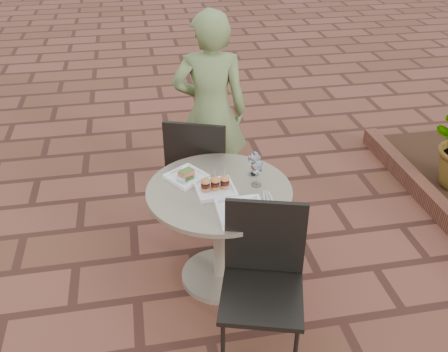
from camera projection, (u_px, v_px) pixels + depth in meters
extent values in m
plane|color=brown|center=(261.00, 283.00, 3.40)|extent=(60.00, 60.00, 0.00)
cylinder|color=gray|center=(220.00, 275.00, 3.43)|extent=(0.52, 0.52, 0.04)
cylinder|color=gray|center=(219.00, 237.00, 3.26)|extent=(0.08, 0.08, 0.70)
cylinder|color=gray|center=(219.00, 191.00, 3.07)|extent=(0.90, 0.90, 0.03)
cube|color=black|center=(202.00, 170.00, 3.80)|extent=(0.57, 0.57, 0.03)
cube|color=black|center=(195.00, 154.00, 3.50)|extent=(0.42, 0.19, 0.46)
cylinder|color=black|center=(230.00, 184.00, 4.05)|extent=(0.02, 0.02, 0.44)
cylinder|color=black|center=(185.00, 180.00, 4.11)|extent=(0.02, 0.02, 0.44)
cylinder|color=black|center=(222.00, 211.00, 3.73)|extent=(0.02, 0.02, 0.44)
cylinder|color=black|center=(173.00, 206.00, 3.79)|extent=(0.02, 0.02, 0.44)
cube|color=black|center=(262.00, 296.00, 2.67)|extent=(0.55, 0.55, 0.03)
cube|color=black|center=(265.00, 236.00, 2.71)|extent=(0.43, 0.16, 0.46)
cylinder|color=black|center=(223.00, 351.00, 2.65)|extent=(0.02, 0.02, 0.44)
cylinder|color=black|center=(230.00, 299.00, 2.97)|extent=(0.02, 0.02, 0.44)
cylinder|color=black|center=(294.00, 304.00, 2.94)|extent=(0.02, 0.02, 0.44)
imported|color=#5E6F3D|center=(210.00, 113.00, 3.86)|extent=(0.62, 0.45, 1.59)
cube|color=white|center=(186.00, 178.00, 3.16)|extent=(0.30, 0.30, 0.01)
cube|color=#D8664C|center=(186.00, 173.00, 3.15)|extent=(0.11, 0.10, 0.03)
cube|color=#4C5D29|center=(186.00, 171.00, 3.14)|extent=(0.11, 0.10, 0.01)
cube|color=white|center=(215.00, 190.00, 3.04)|extent=(0.25, 0.25, 0.01)
cube|color=white|center=(241.00, 213.00, 2.84)|extent=(0.27, 0.27, 0.01)
ellipsoid|color=#C55165|center=(236.00, 218.00, 2.77)|extent=(0.05, 0.04, 0.02)
cylinder|color=white|center=(256.00, 184.00, 3.10)|extent=(0.06, 0.06, 0.00)
cylinder|color=white|center=(256.00, 179.00, 3.08)|extent=(0.01, 0.01, 0.08)
ellipsoid|color=white|center=(257.00, 167.00, 3.03)|extent=(0.08, 0.08, 0.10)
cylinder|color=white|center=(257.00, 167.00, 3.04)|extent=(0.06, 0.06, 0.04)
cylinder|color=white|center=(252.00, 174.00, 3.21)|extent=(0.05, 0.05, 0.00)
cylinder|color=white|center=(253.00, 169.00, 3.19)|extent=(0.01, 0.01, 0.07)
ellipsoid|color=white|center=(253.00, 159.00, 3.15)|extent=(0.06, 0.06, 0.08)
cylinder|color=white|center=(255.00, 174.00, 3.21)|extent=(0.06, 0.06, 0.00)
cylinder|color=white|center=(255.00, 169.00, 3.19)|extent=(0.01, 0.01, 0.07)
ellipsoid|color=white|center=(255.00, 158.00, 3.15)|extent=(0.07, 0.07, 0.09)
cylinder|color=silver|center=(181.00, 181.00, 3.09)|extent=(0.07, 0.07, 0.04)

